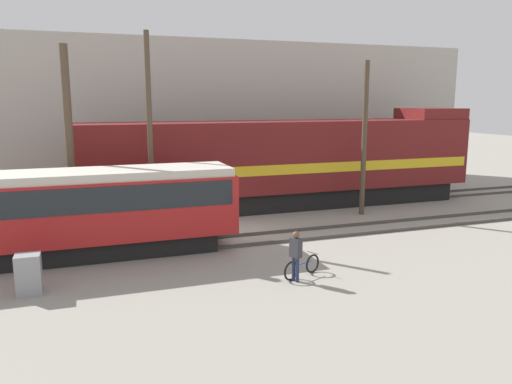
% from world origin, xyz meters
% --- Properties ---
extents(ground_plane, '(120.00, 120.00, 0.00)m').
position_xyz_m(ground_plane, '(0.00, 0.00, 0.00)').
color(ground_plane, gray).
extents(track_near, '(60.00, 1.51, 0.14)m').
position_xyz_m(track_near, '(0.00, -1.57, 0.07)').
color(track_near, '#47423D').
rests_on(track_near, ground).
extents(track_far, '(60.00, 1.51, 0.14)m').
position_xyz_m(track_far, '(0.00, 3.94, 0.07)').
color(track_far, '#47423D').
rests_on(track_far, ground).
extents(building_backdrop, '(37.57, 6.00, 9.07)m').
position_xyz_m(building_backdrop, '(0.00, 11.46, 4.54)').
color(building_backdrop, '#B7B2A8').
rests_on(building_backdrop, ground).
extents(freight_locomotive, '(20.85, 3.04, 5.15)m').
position_xyz_m(freight_locomotive, '(4.47, 3.94, 2.39)').
color(freight_locomotive, black).
rests_on(freight_locomotive, ground).
extents(streetcar, '(12.83, 2.54, 3.15)m').
position_xyz_m(streetcar, '(-6.79, -1.57, 1.80)').
color(streetcar, black).
rests_on(streetcar, ground).
extents(bicycle, '(1.55, 0.78, 0.70)m').
position_xyz_m(bicycle, '(0.72, -6.05, 0.32)').
color(bicycle, black).
rests_on(bicycle, ground).
extents(person, '(0.35, 0.42, 1.61)m').
position_xyz_m(person, '(0.35, -6.36, 0.97)').
color(person, '#232D4C').
rests_on(person, ground).
extents(utility_pole_left, '(0.31, 0.31, 7.74)m').
position_xyz_m(utility_pole_left, '(-6.16, 1.18, 3.87)').
color(utility_pole_left, '#4C3D2D').
rests_on(utility_pole_left, ground).
extents(utility_pole_center, '(0.22, 0.22, 8.38)m').
position_xyz_m(utility_pole_center, '(-3.00, 1.18, 4.19)').
color(utility_pole_center, '#4C3D2D').
rests_on(utility_pole_center, ground).
extents(utility_pole_right, '(0.25, 0.25, 7.47)m').
position_xyz_m(utility_pole_right, '(7.28, 1.18, 3.73)').
color(utility_pole_right, '#4C3D2D').
rests_on(utility_pole_right, ground).
extents(signal_box, '(0.70, 0.60, 1.20)m').
position_xyz_m(signal_box, '(-7.40, -4.75, 0.60)').
color(signal_box, gray).
rests_on(signal_box, ground).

